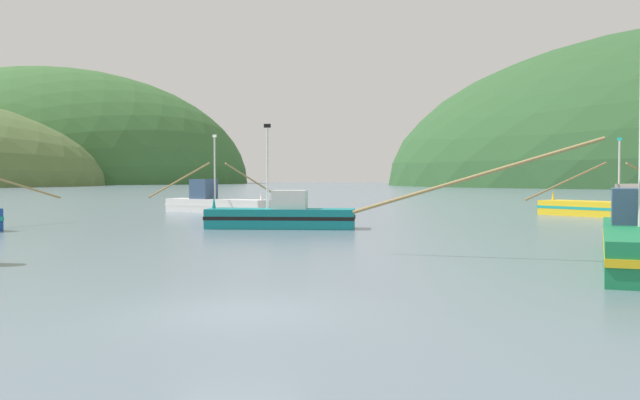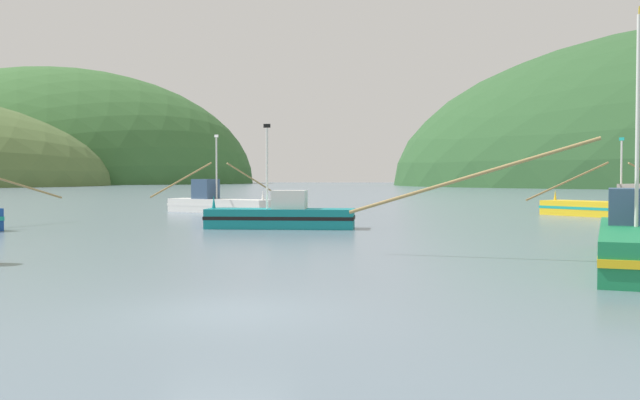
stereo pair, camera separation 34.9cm
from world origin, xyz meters
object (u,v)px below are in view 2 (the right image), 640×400
object	(u,v)px
fishing_boat_yellow	(622,207)
fishing_boat_green	(636,240)
fishing_boat_white	(217,203)
fishing_boat_teal	(281,216)

from	to	relation	value
fishing_boat_yellow	fishing_boat_green	bearing A→B (deg)	122.78
fishing_boat_white	fishing_boat_yellow	xyz separation A→B (m)	(27.61, -5.03, -0.02)
fishing_boat_white	fishing_boat_green	world-z (taller)	fishing_boat_green
fishing_boat_yellow	fishing_boat_teal	size ratio (longest dim) A/B	1.87
fishing_boat_white	fishing_boat_green	xyz separation A→B (m)	(19.26, -31.13, 0.03)
fishing_boat_green	fishing_boat_teal	xyz separation A→B (m)	(-12.64, 14.82, -0.11)
fishing_boat_white	fishing_boat_teal	bearing A→B (deg)	-38.13
fishing_boat_green	fishing_boat_teal	size ratio (longest dim) A/B	2.28
fishing_boat_green	fishing_boat_yellow	bearing A→B (deg)	179.92
fishing_boat_white	fishing_boat_green	bearing A→B (deg)	-28.47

